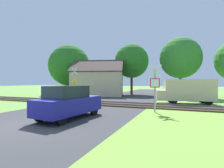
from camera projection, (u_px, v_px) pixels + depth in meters
name	position (u px, v px, depth m)	size (l,w,h in m)	color
ground_plane	(30.00, 124.00, 8.20)	(160.00, 160.00, 0.00)	#6B9942
road_asphalt	(58.00, 116.00, 10.05)	(8.37, 80.00, 0.01)	#38383A
rail_track	(103.00, 103.00, 15.70)	(60.00, 2.60, 0.22)	#422D1E
stop_sign_near	(155.00, 85.00, 11.39)	(0.87, 0.19, 3.15)	#9E9EA5
crossing_sign_far	(74.00, 81.00, 20.05)	(0.86, 0.25, 3.66)	#9E9EA5
house	(98.00, 83.00, 26.03)	(8.69, 7.59, 5.27)	#C6B293
tree_left	(69.00, 66.00, 29.19)	(6.80, 6.80, 8.17)	#513823
tree_center	(132.00, 61.00, 28.08)	(5.42, 5.42, 8.08)	#513823
tree_right	(180.00, 58.00, 24.24)	(5.66, 5.66, 8.16)	#513823
mail_truck	(186.00, 90.00, 15.84)	(5.17, 2.80, 2.24)	beige
parked_car	(69.00, 102.00, 9.46)	(2.02, 4.14, 1.78)	navy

